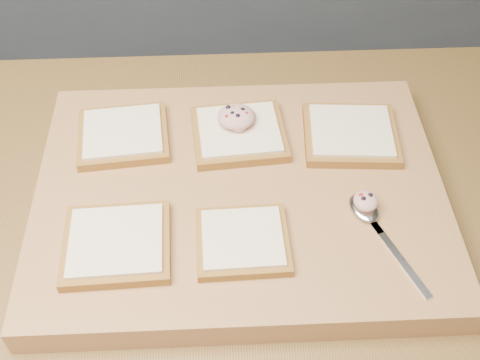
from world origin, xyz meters
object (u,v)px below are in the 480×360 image
at_px(spoon, 369,215).
at_px(bread_far_center, 239,133).
at_px(cutting_board, 240,196).
at_px(tuna_salad_dollop, 236,117).

bearing_deg(spoon, bread_far_center, 136.08).
bearing_deg(spoon, cutting_board, 159.28).
bearing_deg(bread_far_center, spoon, -43.92).
distance_m(cutting_board, bread_far_center, 0.09).
relative_size(bread_far_center, tuna_salad_dollop, 2.61).
xyz_separation_m(tuna_salad_dollop, spoon, (0.16, -0.16, -0.03)).
relative_size(cutting_board, spoon, 3.33).
bearing_deg(tuna_salad_dollop, bread_far_center, -73.09).
distance_m(bread_far_center, spoon, 0.22).
distance_m(tuna_salad_dollop, spoon, 0.23).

